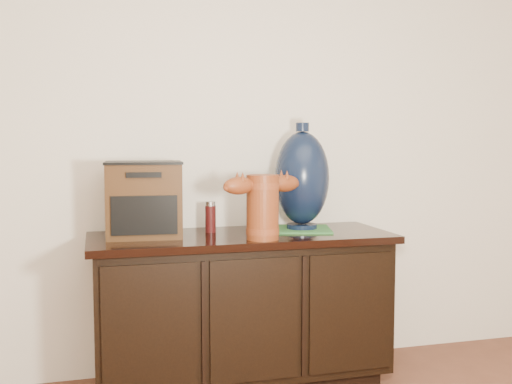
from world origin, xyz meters
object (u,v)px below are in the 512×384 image
object	(u,v)px
sideboard	(242,308)
terracotta_vessel	(263,203)
lamp_base	(302,178)
tv_radio	(144,199)
spray_can	(211,217)

from	to	relation	value
sideboard	terracotta_vessel	world-z (taller)	terracotta_vessel
sideboard	lamp_base	bearing A→B (deg)	9.03
tv_radio	terracotta_vessel	bearing A→B (deg)	-19.00
tv_radio	lamp_base	distance (m)	0.79
tv_radio	lamp_base	bearing A→B (deg)	4.73
sideboard	terracotta_vessel	size ratio (longest dim) A/B	3.50
spray_can	tv_radio	bearing A→B (deg)	-171.72
tv_radio	lamp_base	world-z (taller)	lamp_base
terracotta_vessel	tv_radio	size ratio (longest dim) A/B	1.11
sideboard	spray_can	distance (m)	0.47
sideboard	lamp_base	xyz separation A→B (m)	(0.33, 0.05, 0.63)
sideboard	terracotta_vessel	xyz separation A→B (m)	(0.06, -0.18, 0.54)
tv_radio	lamp_base	xyz separation A→B (m)	(0.79, 0.01, 0.09)
sideboard	lamp_base	distance (m)	0.71
lamp_base	spray_can	bearing A→B (deg)	174.87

